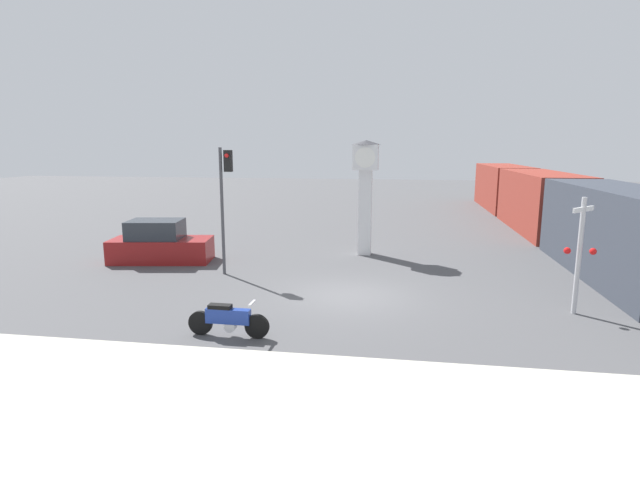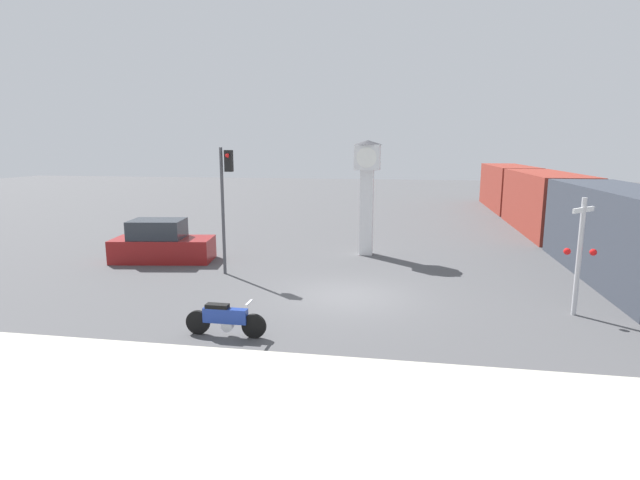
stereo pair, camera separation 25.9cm
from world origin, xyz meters
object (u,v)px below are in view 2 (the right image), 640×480
at_px(traffic_light, 225,189).
at_px(parked_car, 162,244).
at_px(freight_train, 544,202).
at_px(clock_tower, 367,180).
at_px(motorcycle, 225,319).
at_px(railroad_crossing_signal, 580,252).

height_order(traffic_light, parked_car, traffic_light).
height_order(freight_train, parked_car, freight_train).
xyz_separation_m(clock_tower, parked_car, (-8.59, -2.84, -2.66)).
height_order(motorcycle, freight_train, freight_train).
xyz_separation_m(motorcycle, freight_train, (12.48, 18.91, 1.24)).
xyz_separation_m(clock_tower, railroad_crossing_signal, (6.73, -7.34, -1.51)).
bearing_deg(parked_car, motorcycle, -62.64).
bearing_deg(motorcycle, traffic_light, 110.22).
distance_m(clock_tower, traffic_light, 6.71).
bearing_deg(freight_train, parked_car, -148.80).
bearing_deg(motorcycle, freight_train, 57.29).
bearing_deg(railroad_crossing_signal, motorcycle, -160.65).
relative_size(freight_train, parked_car, 7.28).
bearing_deg(clock_tower, freight_train, 40.35).
relative_size(clock_tower, traffic_light, 1.06).
relative_size(clock_tower, railroad_crossing_signal, 1.49).
bearing_deg(traffic_light, railroad_crossing_signal, -13.70).
height_order(railroad_crossing_signal, parked_car, railroad_crossing_signal).
bearing_deg(clock_tower, motorcycle, -104.68).
distance_m(clock_tower, parked_car, 9.43).
bearing_deg(railroad_crossing_signal, parked_car, 163.64).
bearing_deg(parked_car, freight_train, 22.11).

